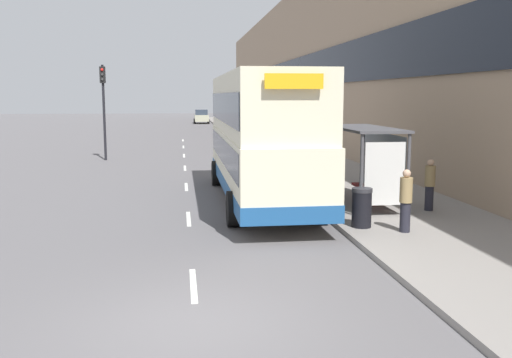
{
  "coord_description": "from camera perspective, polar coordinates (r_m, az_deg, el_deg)",
  "views": [
    {
      "loc": [
        -0.19,
        -8.67,
        3.61
      ],
      "look_at": [
        3.76,
        21.06,
        -0.79
      ],
      "focal_mm": 40.0,
      "sensor_mm": 36.0,
      "label": 1
    }
  ],
  "objects": [
    {
      "name": "double_decker_bus_near",
      "position": [
        19.25,
        0.42,
        4.39
      ],
      "size": [
        2.85,
        11.51,
        4.3
      ],
      "color": "beige",
      "rests_on": "ground_plane"
    },
    {
      "name": "bus_shelter",
      "position": [
        18.27,
        11.54,
        2.72
      ],
      "size": [
        1.6,
        4.2,
        2.48
      ],
      "color": "#4C4C51",
      "rests_on": "ground_plane"
    },
    {
      "name": "ground_plane",
      "position": [
        9.4,
        -5.99,
        -14.32
      ],
      "size": [
        220.0,
        220.0,
        0.0
      ],
      "primitive_type": "plane",
      "color": "#5B595B"
    },
    {
      "name": "pavement",
      "position": [
        47.78,
        0.51,
        4.09
      ],
      "size": [
        5.0,
        93.0,
        0.14
      ],
      "color": "gray",
      "rests_on": "ground_plane"
    },
    {
      "name": "lane_mark_3",
      "position": [
        28.85,
        -7.12,
        1.1
      ],
      "size": [
        0.12,
        2.0,
        0.01
      ],
      "color": "silver",
      "rests_on": "ground_plane"
    },
    {
      "name": "lane_mark_2",
      "position": [
        22.9,
        -6.99,
        -0.78
      ],
      "size": [
        0.12,
        2.0,
        0.01
      ],
      "color": "silver",
      "rests_on": "ground_plane"
    },
    {
      "name": "lane_mark_4",
      "position": [
        34.82,
        -7.21,
        2.33
      ],
      "size": [
        0.12,
        2.0,
        0.01
      ],
      "color": "silver",
      "rests_on": "ground_plane"
    },
    {
      "name": "lane_mark_0",
      "position": [
        11.2,
        -6.28,
        -10.49
      ],
      "size": [
        0.12,
        2.0,
        0.01
      ],
      "color": "silver",
      "rests_on": "ground_plane"
    },
    {
      "name": "terrace_facade",
      "position": [
        48.43,
        5.29,
        11.16
      ],
      "size": [
        3.1,
        93.0,
        12.06
      ],
      "color": "#9E846B",
      "rests_on": "ground_plane"
    },
    {
      "name": "pedestrian_1",
      "position": [
        18.08,
        16.98,
        -0.51
      ],
      "size": [
        0.31,
        0.31,
        1.58
      ],
      "color": "#23232D",
      "rests_on": "ground_plane"
    },
    {
      "name": "litter_bin",
      "position": [
        15.41,
        10.52,
        -2.82
      ],
      "size": [
        0.55,
        0.55,
        1.05
      ],
      "color": "black",
      "rests_on": "ground_plane"
    },
    {
      "name": "car_0",
      "position": [
        75.21,
        -5.48,
        6.23
      ],
      "size": [
        1.98,
        3.93,
        1.8
      ],
      "color": "#B7B799",
      "rests_on": "ground_plane"
    },
    {
      "name": "lane_mark_6",
      "position": [
        46.78,
        -7.32,
        3.85
      ],
      "size": [
        0.12,
        2.0,
        0.01
      ],
      "color": "silver",
      "rests_on": "ground_plane"
    },
    {
      "name": "lane_mark_5",
      "position": [
        40.8,
        -7.27,
        3.2
      ],
      "size": [
        0.12,
        2.0,
        0.01
      ],
      "color": "silver",
      "rests_on": "ground_plane"
    },
    {
      "name": "lane_mark_1",
      "position": [
        17.0,
        -6.76,
        -3.97
      ],
      "size": [
        0.12,
        2.0,
        0.01
      ],
      "color": "silver",
      "rests_on": "ground_plane"
    },
    {
      "name": "pedestrian_at_shelter",
      "position": [
        15.05,
        14.74,
        -2.06
      ],
      "size": [
        0.32,
        0.32,
        1.62
      ],
      "color": "#23232D",
      "rests_on": "ground_plane"
    },
    {
      "name": "traffic_light_far_kerb",
      "position": [
        33.09,
        -15.02,
        7.94
      ],
      "size": [
        0.3,
        0.32,
        5.3
      ],
      "color": "black",
      "rests_on": "ground_plane"
    }
  ]
}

